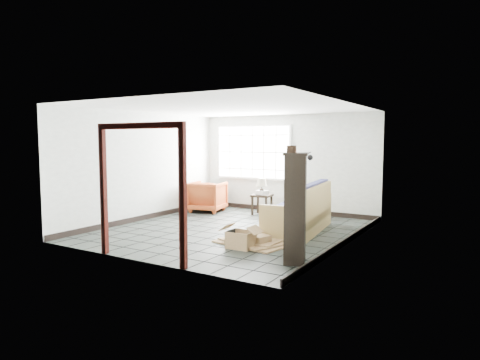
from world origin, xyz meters
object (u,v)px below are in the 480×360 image
Objects in this scene: armchair at (207,195)px; side_table at (262,198)px; tall_shelf at (295,207)px; futon_sofa at (302,214)px.

side_table is (1.48, 0.36, -0.02)m from armchair.
tall_shelf is at bearing -55.11° from side_table.
armchair is at bearing -166.51° from side_table.
armchair reaches higher than side_table.
armchair is 1.71× the size of side_table.
futon_sofa is at bearing -39.85° from side_table.
armchair is 5.20m from tall_shelf.
side_table is 4.45m from tall_shelf.
tall_shelf reaches higher than armchair.
armchair is at bearing 154.07° from futon_sofa.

